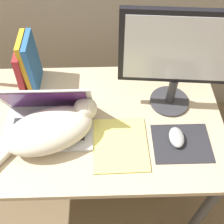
{
  "coord_description": "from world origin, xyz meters",
  "views": [
    {
      "loc": [
        0.13,
        -0.37,
        1.67
      ],
      "look_at": [
        0.15,
        0.29,
        0.82
      ],
      "focal_mm": 45.0,
      "sensor_mm": 36.0,
      "label": 1
    }
  ],
  "objects_px": {
    "external_monitor": "(181,57)",
    "notepad": "(120,144)",
    "book_row": "(27,64)",
    "laptop": "(48,119)",
    "cat": "(52,129)",
    "computer_mouse": "(177,137)"
  },
  "relations": [
    {
      "from": "cat",
      "to": "notepad",
      "type": "relative_size",
      "value": 1.69
    },
    {
      "from": "computer_mouse",
      "to": "notepad",
      "type": "bearing_deg",
      "value": -175.53
    },
    {
      "from": "external_monitor",
      "to": "computer_mouse",
      "type": "height_order",
      "value": "external_monitor"
    },
    {
      "from": "cat",
      "to": "external_monitor",
      "type": "relative_size",
      "value": 0.92
    },
    {
      "from": "laptop",
      "to": "external_monitor",
      "type": "bearing_deg",
      "value": 12.33
    },
    {
      "from": "laptop",
      "to": "book_row",
      "type": "distance_m",
      "value": 0.28
    },
    {
      "from": "laptop",
      "to": "cat",
      "type": "xyz_separation_m",
      "value": [
        0.03,
        -0.06,
        0.02
      ]
    },
    {
      "from": "laptop",
      "to": "external_monitor",
      "type": "height_order",
      "value": "external_monitor"
    },
    {
      "from": "cat",
      "to": "computer_mouse",
      "type": "height_order",
      "value": "cat"
    },
    {
      "from": "cat",
      "to": "external_monitor",
      "type": "bearing_deg",
      "value": 19.43
    },
    {
      "from": "cat",
      "to": "notepad",
      "type": "distance_m",
      "value": 0.27
    },
    {
      "from": "laptop",
      "to": "computer_mouse",
      "type": "xyz_separation_m",
      "value": [
        0.51,
        -0.08,
        -0.02
      ]
    },
    {
      "from": "cat",
      "to": "notepad",
      "type": "height_order",
      "value": "cat"
    },
    {
      "from": "external_monitor",
      "to": "book_row",
      "type": "distance_m",
      "value": 0.65
    },
    {
      "from": "external_monitor",
      "to": "notepad",
      "type": "xyz_separation_m",
      "value": [
        -0.23,
        -0.21,
        -0.26
      ]
    },
    {
      "from": "notepad",
      "to": "book_row",
      "type": "bearing_deg",
      "value": 138.14
    },
    {
      "from": "cat",
      "to": "book_row",
      "type": "bearing_deg",
      "value": 112.94
    },
    {
      "from": "external_monitor",
      "to": "laptop",
      "type": "bearing_deg",
      "value": -167.67
    },
    {
      "from": "laptop",
      "to": "notepad",
      "type": "height_order",
      "value": "laptop"
    },
    {
      "from": "laptop",
      "to": "book_row",
      "type": "bearing_deg",
      "value": 113.0
    },
    {
      "from": "external_monitor",
      "to": "book_row",
      "type": "height_order",
      "value": "external_monitor"
    },
    {
      "from": "book_row",
      "to": "laptop",
      "type": "bearing_deg",
      "value": -67.0
    }
  ]
}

